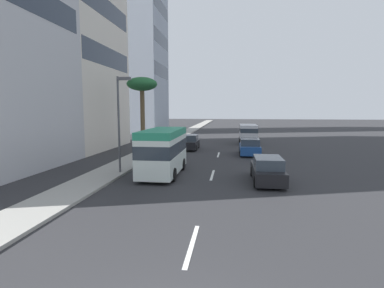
% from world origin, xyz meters
% --- Properties ---
extents(ground_plane, '(198.00, 198.00, 0.00)m').
position_xyz_m(ground_plane, '(31.50, 0.00, 0.00)').
color(ground_plane, '#2D2D30').
extents(sidewalk_right, '(162.00, 2.54, 0.15)m').
position_xyz_m(sidewalk_right, '(31.50, 7.21, 0.07)').
color(sidewalk_right, '#9E9B93').
rests_on(sidewalk_right, ground_plane).
extents(lane_stripe_near, '(3.20, 0.16, 0.01)m').
position_xyz_m(lane_stripe_near, '(4.66, 0.00, 0.01)').
color(lane_stripe_near, silver).
rests_on(lane_stripe_near, ground_plane).
extents(lane_stripe_mid, '(3.20, 0.16, 0.01)m').
position_xyz_m(lane_stripe_mid, '(15.34, 0.00, 0.01)').
color(lane_stripe_mid, silver).
rests_on(lane_stripe_mid, ground_plane).
extents(lane_stripe_far, '(3.20, 0.16, 0.01)m').
position_xyz_m(lane_stripe_far, '(24.55, 0.00, 0.01)').
color(lane_stripe_far, silver).
rests_on(lane_stripe_far, ground_plane).
extents(car_lead, '(4.68, 1.83, 1.57)m').
position_xyz_m(car_lead, '(13.82, -3.46, 0.75)').
color(car_lead, black).
rests_on(car_lead, ground_plane).
extents(car_second, '(4.11, 1.96, 1.62)m').
position_xyz_m(car_second, '(24.78, -3.02, 0.77)').
color(car_second, '#1E478C').
rests_on(car_second, ground_plane).
extents(car_third, '(4.15, 1.88, 1.63)m').
position_xyz_m(car_third, '(28.10, 3.34, 0.77)').
color(car_third, black).
rests_on(car_third, ground_plane).
extents(van_fourth, '(5.07, 2.23, 2.46)m').
position_xyz_m(van_fourth, '(34.55, -3.37, 1.41)').
color(van_fourth, silver).
rests_on(van_fourth, ground_plane).
extents(minibus_fifth, '(6.23, 2.37, 3.10)m').
position_xyz_m(minibus_fifth, '(15.05, 3.33, 1.70)').
color(minibus_fifth, silver).
rests_on(minibus_fifth, ground_plane).
extents(pedestrian_near_lamp, '(0.38, 0.38, 1.71)m').
position_xyz_m(pedestrian_near_lamp, '(25.20, 6.89, 1.09)').
color(pedestrian_near_lamp, gold).
rests_on(pedestrian_near_lamp, sidewalk_right).
extents(palm_tree, '(3.07, 3.07, 7.52)m').
position_xyz_m(palm_tree, '(25.32, 7.82, 6.64)').
color(palm_tree, brown).
rests_on(palm_tree, sidewalk_right).
extents(street_lamp, '(0.24, 0.97, 6.47)m').
position_xyz_m(street_lamp, '(14.84, 6.22, 4.17)').
color(street_lamp, '#4C4C51').
rests_on(street_lamp, sidewalk_right).
extents(office_tower_far, '(12.19, 10.32, 48.35)m').
position_xyz_m(office_tower_far, '(52.52, 17.21, 24.18)').
color(office_tower_far, '#99A3B2').
rests_on(office_tower_far, ground_plane).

